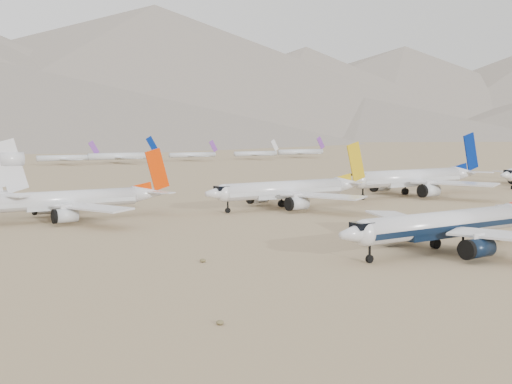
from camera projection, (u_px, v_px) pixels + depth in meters
ground at (411, 257)px, 103.55m from camera, size 7000.00×7000.00×0.00m
main_airliner at (452, 224)px, 108.37m from camera, size 47.28×46.18×16.69m
row2_navy_widebody at (415, 178)px, 200.55m from camera, size 55.65×54.42×19.80m
row2_gold_tail at (290, 190)px, 168.36m from camera, size 48.54×47.47×17.28m
row2_orange_tail at (72, 200)px, 146.03m from camera, size 45.18×44.20×16.12m
foothills at (191, 108)px, 1301.17m from camera, size 4637.50×1395.00×155.00m
desert_scrub at (426, 304)px, 74.02m from camera, size 233.60×121.67×0.63m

